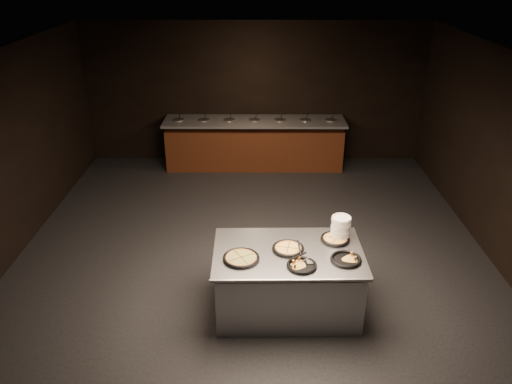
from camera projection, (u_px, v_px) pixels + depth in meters
room at (253, 169)px, 6.73m from camera, size 7.02×8.02×2.92m
salad_bar at (255, 146)px, 10.38m from camera, size 3.70×0.83×1.18m
serving_counter at (287, 282)px, 6.16m from camera, size 1.81×1.18×0.86m
plate_stack at (341, 228)px, 6.20m from camera, size 0.24×0.24×0.28m
pan_veggie_whole at (241, 258)px, 5.80m from camera, size 0.43×0.43×0.04m
pan_cheese_whole at (288, 248)px, 5.99m from camera, size 0.39×0.39×0.04m
pan_cheese_slices_a at (335, 239)px, 6.19m from camera, size 0.36×0.36×0.04m
pan_cheese_slices_b at (302, 265)px, 5.67m from camera, size 0.35×0.35×0.04m
pan_veggie_slices at (346, 259)px, 5.78m from camera, size 0.36×0.36×0.04m
server_left at (298, 247)px, 5.92m from camera, size 0.11×0.30×0.14m
server_right at (302, 258)px, 5.70m from camera, size 0.31×0.10×0.15m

